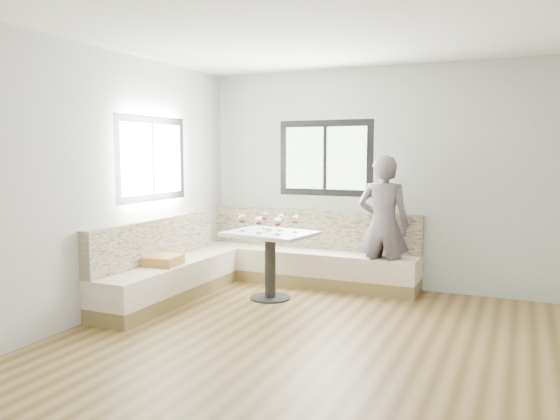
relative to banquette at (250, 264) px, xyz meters
The scene contains 11 objects.
room 2.42m from the banquette, 45.78° to the right, with size 5.01×5.01×2.81m.
banquette is the anchor object (origin of this frame).
table 0.56m from the banquette, 32.89° to the right, with size 1.07×0.89×0.80m.
person 1.73m from the banquette, 17.35° to the left, with size 0.62×0.41×1.70m, color #594F57.
olive_ramekin 0.64m from the banquette, 28.97° to the right, with size 0.10×0.10×0.04m.
wine_glass_a 0.71m from the banquette, 75.92° to the right, with size 0.09×0.09×0.21m.
wine_glass_b 0.82m from the banquette, 51.29° to the right, with size 0.09×0.09×0.21m.
wine_glass_c 0.95m from the banquette, 36.58° to the right, with size 0.09×0.09×0.21m.
wine_glass_d 0.79m from the banquette, 15.97° to the right, with size 0.09×0.09×0.21m.
wine_glass_e 0.95m from the banquette, 15.68° to the right, with size 0.09×0.09×0.21m.
wine_glass_f 0.65m from the banquette, 10.12° to the right, with size 0.09×0.09×0.21m.
Camera 1 is at (1.52, -4.35, 1.73)m, focal length 35.00 mm.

